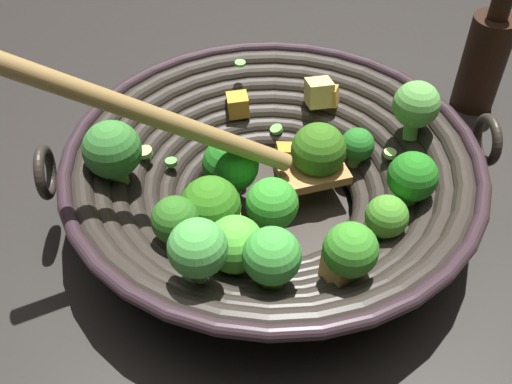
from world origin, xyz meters
The scene contains 3 objects.
ground_plane centered at (0.00, 0.00, 0.00)m, with size 4.00×4.00×0.00m, color black.
wok centered at (0.00, 0.00, 0.06)m, with size 0.42×0.44×0.24m.
soy_sauce_bottle centered at (-0.03, 0.33, 0.07)m, with size 0.05×0.05×0.17m.
Camera 1 is at (0.37, -0.25, 0.47)m, focal length 41.69 mm.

